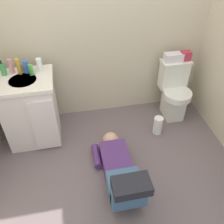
# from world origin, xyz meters

# --- Properties ---
(ground_plane) EXTENTS (3.09, 2.92, 0.04)m
(ground_plane) POSITION_xyz_m (0.00, 0.00, -0.02)
(ground_plane) COLOR #67595A
(wall_back) EXTENTS (2.75, 0.08, 2.40)m
(wall_back) POSITION_xyz_m (0.00, 1.00, 1.20)
(wall_back) COLOR beige
(wall_back) RESTS_ON ground_plane
(toilet) EXTENTS (0.36, 0.46, 0.75)m
(toilet) POSITION_xyz_m (0.91, 0.69, 0.37)
(toilet) COLOR silver
(toilet) RESTS_ON ground_plane
(vanity_cabinet) EXTENTS (0.60, 0.53, 0.82)m
(vanity_cabinet) POSITION_xyz_m (-0.85, 0.60, 0.42)
(vanity_cabinet) COLOR silver
(vanity_cabinet) RESTS_ON ground_plane
(faucet) EXTENTS (0.02, 0.02, 0.10)m
(faucet) POSITION_xyz_m (-0.86, 0.74, 0.87)
(faucet) COLOR silver
(faucet) RESTS_ON vanity_cabinet
(person_plumber) EXTENTS (0.39, 1.06, 0.52)m
(person_plumber) POSITION_xyz_m (-0.02, -0.26, 0.18)
(person_plumber) COLOR #512D6B
(person_plumber) RESTS_ON ground_plane
(tissue_box) EXTENTS (0.22, 0.11, 0.10)m
(tissue_box) POSITION_xyz_m (0.86, 0.78, 0.80)
(tissue_box) COLOR silver
(tissue_box) RESTS_ON toilet
(toiletry_bag) EXTENTS (0.12, 0.09, 0.11)m
(toiletry_bag) POSITION_xyz_m (1.01, 0.78, 0.81)
(toiletry_bag) COLOR #B22D3F
(toiletry_bag) RESTS_ON toilet
(soap_dispenser) EXTENTS (0.06, 0.06, 0.17)m
(soap_dispenser) POSITION_xyz_m (-1.05, 0.72, 0.89)
(soap_dispenser) COLOR #3F9C52
(soap_dispenser) RESTS_ON vanity_cabinet
(bottle_pink) EXTENTS (0.05, 0.05, 0.16)m
(bottle_pink) POSITION_xyz_m (-0.96, 0.75, 0.90)
(bottle_pink) COLOR #D19297
(bottle_pink) RESTS_ON vanity_cabinet
(bottle_amber) EXTENTS (0.05, 0.05, 0.17)m
(bottle_amber) POSITION_xyz_m (-0.88, 0.72, 0.90)
(bottle_amber) COLOR gold
(bottle_amber) RESTS_ON vanity_cabinet
(bottle_blue) EXTENTS (0.06, 0.06, 0.14)m
(bottle_blue) POSITION_xyz_m (-0.81, 0.73, 0.89)
(bottle_blue) COLOR #3C68BB
(bottle_blue) RESTS_ON vanity_cabinet
(bottle_green) EXTENTS (0.05, 0.05, 0.12)m
(bottle_green) POSITION_xyz_m (-0.76, 0.67, 0.88)
(bottle_green) COLOR #4AA24E
(bottle_green) RESTS_ON vanity_cabinet
(bottle_white) EXTENTS (0.06, 0.06, 0.14)m
(bottle_white) POSITION_xyz_m (-0.68, 0.74, 0.89)
(bottle_white) COLOR white
(bottle_white) RESTS_ON vanity_cabinet
(paper_towel_roll) EXTENTS (0.11, 0.11, 0.23)m
(paper_towel_roll) POSITION_xyz_m (0.61, 0.37, 0.12)
(paper_towel_roll) COLOR white
(paper_towel_roll) RESTS_ON ground_plane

